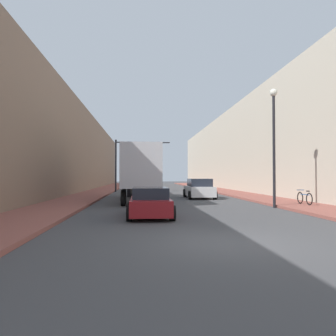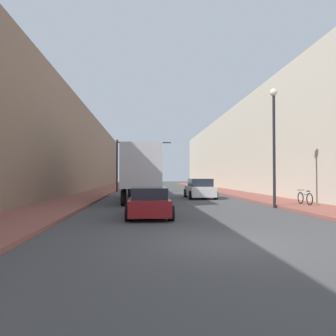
{
  "view_description": "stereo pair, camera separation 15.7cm",
  "coord_description": "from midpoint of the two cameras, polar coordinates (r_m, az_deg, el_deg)",
  "views": [
    {
      "loc": [
        -2.31,
        -8.91,
        1.86
      ],
      "look_at": [
        -0.71,
        11.21,
        2.34
      ],
      "focal_mm": 35.0,
      "sensor_mm": 36.0,
      "label": 1
    },
    {
      "loc": [
        -2.16,
        -8.92,
        1.86
      ],
      "look_at": [
        -0.71,
        11.21,
        2.34
      ],
      "focal_mm": 35.0,
      "sensor_mm": 36.0,
      "label": 2
    }
  ],
  "objects": [
    {
      "name": "building_right",
      "position": [
        41.5,
        15.24,
        3.31
      ],
      "size": [
        6.0,
        80.0,
        10.43
      ],
      "color": "#BCB29E",
      "rests_on": "ground"
    },
    {
      "name": "traffic_signal_gantry",
      "position": [
        38.62,
        -6.9,
        2.16
      ],
      "size": [
        6.41,
        0.35,
        6.09
      ],
      "color": "black",
      "rests_on": "ground"
    },
    {
      "name": "sedan_car",
      "position": [
        14.95,
        -3.43,
        -6.03
      ],
      "size": [
        2.01,
        4.22,
        1.33
      ],
      "color": "maroon",
      "rests_on": "ground"
    },
    {
      "name": "sidewalk_right",
      "position": [
        40.07,
        9.01,
        -3.91
      ],
      "size": [
        3.28,
        80.0,
        0.15
      ],
      "color": "brown",
      "rests_on": "ground"
    },
    {
      "name": "semi_truck",
      "position": [
        25.17,
        -4.85,
        -0.67
      ],
      "size": [
        2.51,
        12.25,
        3.86
      ],
      "color": "silver",
      "rests_on": "ground"
    },
    {
      "name": "sidewalk_left",
      "position": [
        39.27,
        -11.77,
        -3.95
      ],
      "size": [
        3.28,
        80.0,
        0.15
      ],
      "color": "brown",
      "rests_on": "ground"
    },
    {
      "name": "building_left",
      "position": [
        40.19,
        -18.33,
        3.03
      ],
      "size": [
        6.0,
        80.0,
        9.78
      ],
      "color": "#846B56",
      "rests_on": "ground"
    },
    {
      "name": "street_lamp",
      "position": [
        20.14,
        17.74,
        6.08
      ],
      "size": [
        0.44,
        0.44,
        6.95
      ],
      "color": "black",
      "rests_on": "ground"
    },
    {
      "name": "suv_car",
      "position": [
        27.32,
        5.28,
        -3.65
      ],
      "size": [
        2.22,
        4.5,
        1.62
      ],
      "color": "silver",
      "rests_on": "ground"
    },
    {
      "name": "ground_plane",
      "position": [
        9.38,
        9.56,
        -12.77
      ],
      "size": [
        200.0,
        200.0,
        0.0
      ],
      "primitive_type": "plane",
      "color": "#424244"
    },
    {
      "name": "parked_bicycle",
      "position": [
        21.21,
        22.5,
        -4.85
      ],
      "size": [
        0.44,
        1.82,
        0.86
      ],
      "color": "black",
      "rests_on": "sidewalk_right"
    }
  ]
}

